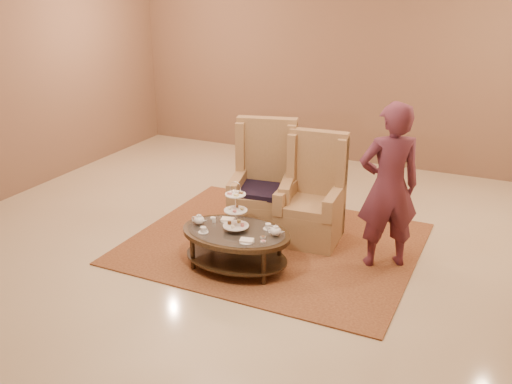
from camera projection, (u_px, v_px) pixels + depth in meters
The scene contains 8 objects.
ground at pixel (256, 262), 6.28m from camera, with size 8.00×8.00×0.00m, color beige.
ceiling at pixel (256, 262), 6.28m from camera, with size 8.00×8.00×0.02m, color white.
wall_back at pixel (362, 56), 9.03m from camera, with size 8.00×0.04×3.50m, color #825F47.
rug at pixel (274, 243), 6.70m from camera, with size 3.25×2.71×0.02m.
tea_table at pixel (236, 238), 6.02m from camera, with size 1.21×0.84×1.00m.
armchair_left at pixel (264, 194), 6.96m from camera, with size 0.90×0.92×1.36m.
armchair_right at pixel (312, 205), 6.71m from camera, with size 0.74×0.76×1.28m.
person at pixel (389, 187), 5.92m from camera, with size 0.79×0.71×1.81m.
Camera 1 is at (2.36, -5.06, 2.98)m, focal length 40.00 mm.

